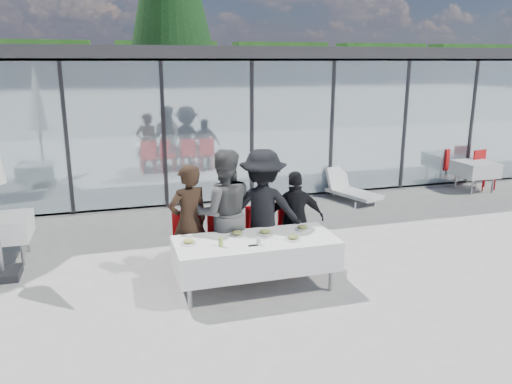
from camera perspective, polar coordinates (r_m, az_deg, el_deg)
The scene contains 25 objects.
ground at distance 7.63m, azimuth 0.42°, elevation -9.64°, with size 90.00×90.00×0.00m, color #989690.
pavilion at distance 15.38m, azimuth -1.28°, elevation 11.02°, with size 14.80×8.80×3.44m.
treeline at distance 34.66m, azimuth -16.84°, elevation 12.59°, with size 62.50×2.00×4.40m.
dining_table at distance 7.04m, azimuth -0.02°, elevation -7.04°, with size 2.26×0.96×0.75m.
diner_a at distance 7.37m, azimuth -7.68°, elevation -3.45°, with size 0.63×0.63×1.73m, color black.
diner_chair_a at distance 7.56m, azimuth -7.70°, elevation -5.62°, with size 0.44×0.44×0.97m.
diner_b at distance 7.43m, azimuth -3.67°, elevation -2.41°, with size 0.94×0.94×1.92m, color #515151.
diner_chair_b at distance 7.65m, azimuth -3.76°, elevation -5.26°, with size 0.44×0.44×0.97m.
diner_c at distance 7.59m, azimuth 0.78°, elevation -2.15°, with size 1.22×1.22×1.89m, color black.
diner_chair_c at distance 7.80m, azimuth 0.57°, elevation -4.84°, with size 0.44×0.44×0.97m.
diner_d at distance 7.81m, azimuth 4.54°, elevation -3.11°, with size 0.89×0.89×1.53m, color black.
diner_chair_d at distance 7.96m, azimuth 4.27°, elevation -4.46°, with size 0.44×0.44×0.97m.
plate_a at distance 6.85m, azimuth -7.72°, elevation -5.67°, with size 0.23×0.23×0.07m.
plate_b at distance 7.11m, azimuth -2.12°, elevation -4.77°, with size 0.23×0.23×0.07m.
plate_c at distance 7.17m, azimuth 1.07°, elevation -4.60°, with size 0.23×0.23×0.07m.
plate_d at distance 7.38m, azimuth 5.37°, elevation -4.07°, with size 0.23×0.23×0.07m.
plate_extra at distance 6.96m, azimuth 4.26°, elevation -5.24°, with size 0.23×0.23×0.07m.
juice_bottle at distance 6.70m, azimuth -4.05°, elevation -5.69°, with size 0.06×0.06×0.14m, color #91B049.
drinking_glasses at distance 6.74m, azimuth 0.34°, elevation -5.68°, with size 0.07×0.07×0.10m.
folded_eyeglasses at distance 6.72m, azimuth -0.30°, elevation -6.13°, with size 0.14×0.03×0.01m, color black.
spare_table_left at distance 9.00m, azimuth -27.00°, elevation -3.70°, with size 0.86×0.86×0.74m.
spare_table_right at distance 13.50m, azimuth 23.79°, elevation 2.40°, with size 0.86×0.86×0.74m.
spare_chair_a at distance 13.85m, azimuth 24.44°, elevation 2.55°, with size 0.53×0.53×0.97m.
spare_chair_b at distance 13.89m, azimuth 20.85°, elevation 2.94°, with size 0.57×0.57×0.97m.
lounger at distance 11.85m, azimuth 10.59°, elevation 0.37°, with size 1.02×1.46×0.72m.
Camera 1 is at (-2.02, -6.65, 3.16)m, focal length 35.00 mm.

